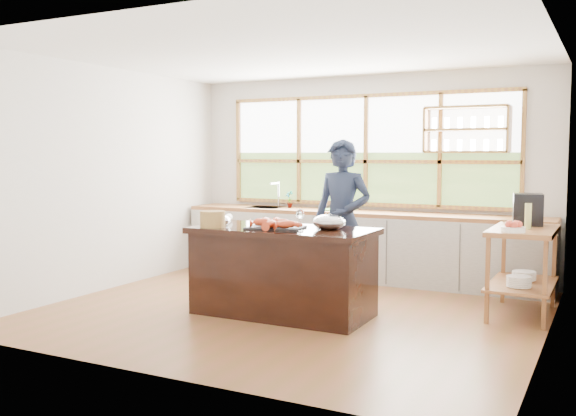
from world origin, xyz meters
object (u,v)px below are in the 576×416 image
Objects in this scene: island at (283,271)px; wicker_basket at (213,219)px; espresso_machine at (528,209)px; cook at (342,222)px.

island is 0.90m from wicker_basket.
island is 5.51× the size of espresso_machine.
espresso_machine is 3.32m from wicker_basket.
cook is at bearing 47.01° from wicker_basket.
island is 0.97m from cook.
cook is 1.46m from wicker_basket.
espresso_machine reaches higher than island.
espresso_machine is (1.86, 0.61, 0.16)m from cook.
espresso_machine is at bearing 32.59° from island.
espresso_machine is 1.29× the size of wicker_basket.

